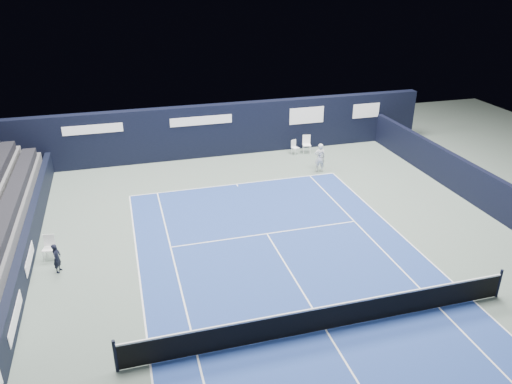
# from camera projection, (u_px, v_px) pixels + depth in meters

# --- Properties ---
(ground) EXTENTS (48.00, 48.00, 0.00)m
(ground) POSITION_uv_depth(u_px,v_px,m) (303.00, 293.00, 17.53)
(ground) COLOR #55655B
(ground) RESTS_ON ground
(court_surface) EXTENTS (10.97, 23.77, 0.01)m
(court_surface) POSITION_uv_depth(u_px,v_px,m) (326.00, 330.00, 15.78)
(court_surface) COLOR navy
(court_surface) RESTS_ON ground
(enclosure_wall_right) EXTENTS (0.30, 22.00, 1.80)m
(enclosure_wall_right) POSITION_uv_depth(u_px,v_px,m) (485.00, 191.00, 23.25)
(enclosure_wall_right) COLOR black
(enclosure_wall_right) RESTS_ON ground
(folding_chair_back_a) EXTENTS (0.50, 0.51, 0.86)m
(folding_chair_back_a) POSITION_uv_depth(u_px,v_px,m) (294.00, 145.00, 30.14)
(folding_chair_back_a) COLOR white
(folding_chair_back_a) RESTS_ON ground
(folding_chair_back_b) EXTENTS (0.57, 0.56, 1.08)m
(folding_chair_back_b) POSITION_uv_depth(u_px,v_px,m) (307.00, 143.00, 30.33)
(folding_chair_back_b) COLOR white
(folding_chair_back_b) RESTS_ON ground
(line_judge_chair) EXTENTS (0.52, 0.50, 1.00)m
(line_judge_chair) POSITION_uv_depth(u_px,v_px,m) (49.00, 245.00, 19.41)
(line_judge_chair) COLOR white
(line_judge_chair) RESTS_ON ground
(line_judge) EXTENTS (0.40, 0.49, 1.17)m
(line_judge) POSITION_uv_depth(u_px,v_px,m) (57.00, 258.00, 18.55)
(line_judge) COLOR black
(line_judge) RESTS_ON ground
(court_markings) EXTENTS (11.03, 23.83, 0.00)m
(court_markings) POSITION_uv_depth(u_px,v_px,m) (326.00, 330.00, 15.78)
(court_markings) COLOR white
(court_markings) RESTS_ON court_surface
(tennis_net) EXTENTS (12.90, 0.10, 1.10)m
(tennis_net) POSITION_uv_depth(u_px,v_px,m) (327.00, 317.00, 15.57)
(tennis_net) COLOR black
(tennis_net) RESTS_ON ground
(back_sponsor_wall) EXTENTS (26.00, 0.63, 3.10)m
(back_sponsor_wall) POSITION_uv_depth(u_px,v_px,m) (218.00, 130.00, 29.56)
(back_sponsor_wall) COLOR black
(back_sponsor_wall) RESTS_ON ground
(side_barrier_left) EXTENTS (0.33, 22.00, 1.20)m
(side_barrier_left) POSITION_uv_depth(u_px,v_px,m) (25.00, 260.00, 18.41)
(side_barrier_left) COLOR black
(side_barrier_left) RESTS_ON ground
(tennis_player) EXTENTS (0.64, 0.85, 1.61)m
(tennis_player) POSITION_uv_depth(u_px,v_px,m) (320.00, 157.00, 27.49)
(tennis_player) COLOR silver
(tennis_player) RESTS_ON ground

